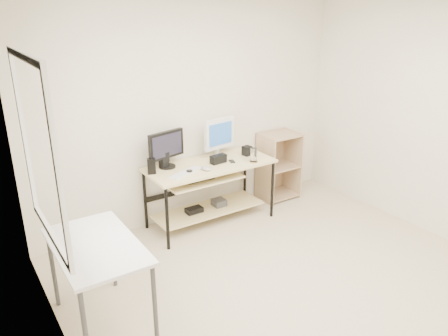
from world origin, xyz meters
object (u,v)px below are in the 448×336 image
shelf_unit (277,165)px  white_imac (220,135)px  black_monitor (166,147)px  audio_controller (151,166)px  desk (208,181)px  side_table (97,253)px

shelf_unit → white_imac: bearing=179.6°
shelf_unit → white_imac: size_ratio=1.92×
shelf_unit → black_monitor: 1.70m
shelf_unit → audio_controller: 1.89m
desk → white_imac: size_ratio=3.20×
shelf_unit → audio_controller: audio_controller is taller
shelf_unit → white_imac: 1.07m
black_monitor → audio_controller: (-0.23, -0.09, -0.15)m
white_imac → audio_controller: 0.96m
black_monitor → audio_controller: 0.29m
white_imac → side_table: bearing=-156.7°
audio_controller → side_table: bearing=-112.7°
desk → black_monitor: 0.65m
desk → shelf_unit: size_ratio=1.67×
audio_controller → shelf_unit: bearing=21.1°
white_imac → audio_controller: size_ratio=2.65×
desk → shelf_unit: 1.19m
side_table → white_imac: bearing=32.6°
side_table → white_imac: 2.31m
side_table → black_monitor: black_monitor is taller
shelf_unit → audio_controller: bearing=-177.3°
desk → audio_controller: audio_controller is taller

